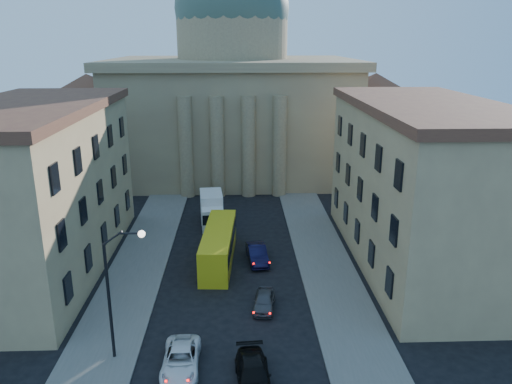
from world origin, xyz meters
TOP-DOWN VIEW (x-y plane):
  - sidewalk_left at (-8.50, 18.00)m, footprint 5.00×60.00m
  - sidewalk_right at (8.50, 18.00)m, footprint 5.00×60.00m
  - church at (0.00, 55.47)m, footprint 68.02×28.76m
  - building_left at (-17.00, 22.00)m, footprint 11.60×26.60m
  - building_right at (17.00, 22.00)m, footprint 11.60×26.60m
  - street_lamp at (-6.97, 8.00)m, footprint 2.62×0.44m
  - car_left_mid at (-3.06, 6.73)m, footprint 2.34×4.96m
  - car_right_mid at (1.39, 5.05)m, footprint 2.37×5.10m
  - car_right_far at (2.50, 13.89)m, footprint 1.99×3.95m
  - car_right_distant at (2.29, 22.27)m, footprint 2.13×4.84m
  - city_bus at (-1.24, 22.54)m, footprint 3.19×11.20m
  - box_truck at (-2.35, 32.49)m, footprint 2.90×6.23m

SIDE VIEW (x-z plane):
  - sidewalk_left at x=-8.50m, z-range 0.00..0.15m
  - sidewalk_right at x=8.50m, z-range 0.00..0.15m
  - car_right_far at x=2.50m, z-range 0.00..1.29m
  - car_left_mid at x=-3.06m, z-range 0.00..1.37m
  - car_right_mid at x=1.39m, z-range 0.00..1.44m
  - car_right_distant at x=2.29m, z-range 0.00..1.55m
  - box_truck at x=-2.35m, z-range -0.09..3.23m
  - city_bus at x=-1.24m, z-range 0.12..3.24m
  - street_lamp at x=-6.97m, z-range 0.87..9.70m
  - building_left at x=-17.00m, z-range 0.07..14.77m
  - building_right at x=17.00m, z-range 0.07..14.77m
  - church at x=0.00m, z-range -6.42..30.18m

